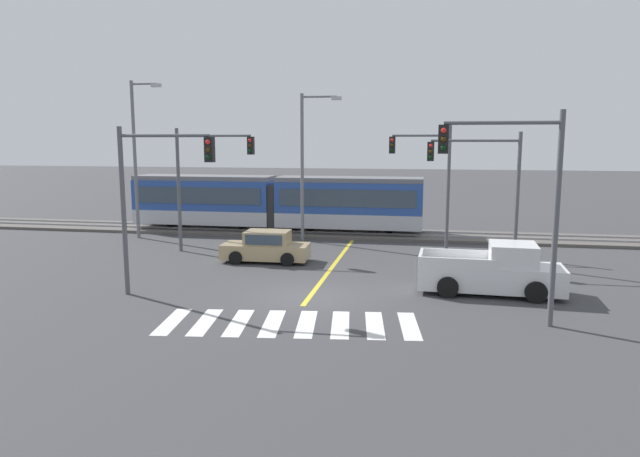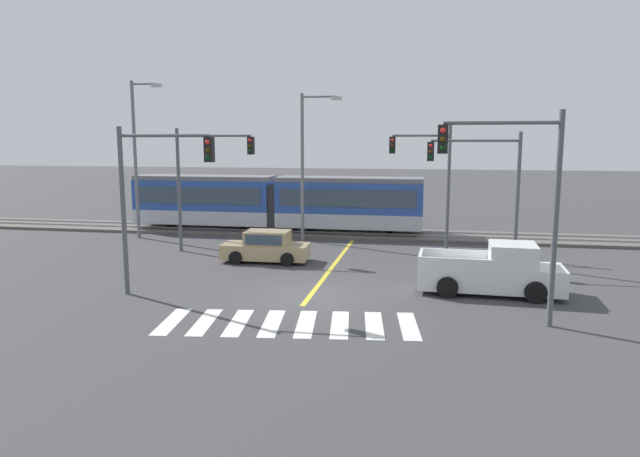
{
  "view_description": "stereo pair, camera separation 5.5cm",
  "coord_description": "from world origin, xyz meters",
  "px_view_note": "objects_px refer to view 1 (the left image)",
  "views": [
    {
      "loc": [
        4.24,
        -20.52,
        5.84
      ],
      "look_at": [
        -0.83,
        6.51,
        1.6
      ],
      "focal_mm": 32.0,
      "sensor_mm": 36.0,
      "label": 1
    },
    {
      "loc": [
        4.3,
        -20.51,
        5.84
      ],
      "look_at": [
        -0.83,
        6.51,
        1.6
      ],
      "focal_mm": 32.0,
      "sensor_mm": 36.0,
      "label": 2
    }
  ],
  "objects_px": {
    "traffic_light_mid_left": "(203,170)",
    "street_lamp_west": "(137,151)",
    "light_rail_tram": "(276,201)",
    "street_lamp_centre": "(306,158)",
    "traffic_light_near_right": "(518,186)",
    "traffic_light_near_left": "(152,185)",
    "pickup_truck": "(494,272)",
    "sedan_crossing": "(266,247)",
    "traffic_light_mid_right": "(487,177)",
    "traffic_light_far_right": "(429,170)"
  },
  "relations": [
    {
      "from": "sedan_crossing",
      "to": "traffic_light_near_left",
      "type": "distance_m",
      "value": 7.99
    },
    {
      "from": "light_rail_tram",
      "to": "traffic_light_mid_left",
      "type": "bearing_deg",
      "value": -106.26
    },
    {
      "from": "traffic_light_mid_right",
      "to": "street_lamp_centre",
      "type": "bearing_deg",
      "value": 152.84
    },
    {
      "from": "traffic_light_mid_left",
      "to": "traffic_light_far_right",
      "type": "bearing_deg",
      "value": 13.98
    },
    {
      "from": "sedan_crossing",
      "to": "traffic_light_mid_left",
      "type": "height_order",
      "value": "traffic_light_mid_left"
    },
    {
      "from": "traffic_light_near_right",
      "to": "traffic_light_near_left",
      "type": "distance_m",
      "value": 12.85
    },
    {
      "from": "traffic_light_near_right",
      "to": "traffic_light_mid_left",
      "type": "xyz_separation_m",
      "value": [
        -14.26,
        9.57,
        -0.14
      ]
    },
    {
      "from": "sedan_crossing",
      "to": "traffic_light_mid_left",
      "type": "bearing_deg",
      "value": 155.46
    },
    {
      "from": "traffic_light_near_left",
      "to": "street_lamp_west",
      "type": "bearing_deg",
      "value": 120.3
    },
    {
      "from": "traffic_light_mid_left",
      "to": "traffic_light_mid_right",
      "type": "bearing_deg",
      "value": -2.48
    },
    {
      "from": "sedan_crossing",
      "to": "street_lamp_centre",
      "type": "bearing_deg",
      "value": 83.32
    },
    {
      "from": "traffic_light_near_left",
      "to": "traffic_light_far_right",
      "type": "relative_size",
      "value": 0.95
    },
    {
      "from": "traffic_light_far_right",
      "to": "sedan_crossing",
      "type": "bearing_deg",
      "value": -149.06
    },
    {
      "from": "traffic_light_mid_right",
      "to": "traffic_light_mid_left",
      "type": "xyz_separation_m",
      "value": [
        -14.18,
        0.61,
        0.15
      ]
    },
    {
      "from": "light_rail_tram",
      "to": "traffic_light_far_right",
      "type": "height_order",
      "value": "traffic_light_far_right"
    },
    {
      "from": "light_rail_tram",
      "to": "traffic_light_near_right",
      "type": "bearing_deg",
      "value": -53.37
    },
    {
      "from": "traffic_light_far_right",
      "to": "street_lamp_centre",
      "type": "height_order",
      "value": "street_lamp_centre"
    },
    {
      "from": "pickup_truck",
      "to": "street_lamp_centre",
      "type": "distance_m",
      "value": 14.49
    },
    {
      "from": "traffic_light_near_left",
      "to": "street_lamp_centre",
      "type": "bearing_deg",
      "value": 76.45
    },
    {
      "from": "pickup_truck",
      "to": "street_lamp_west",
      "type": "bearing_deg",
      "value": 154.63
    },
    {
      "from": "street_lamp_west",
      "to": "street_lamp_centre",
      "type": "relative_size",
      "value": 1.1
    },
    {
      "from": "pickup_truck",
      "to": "traffic_light_near_right",
      "type": "height_order",
      "value": "traffic_light_near_right"
    },
    {
      "from": "traffic_light_near_right",
      "to": "traffic_light_mid_left",
      "type": "bearing_deg",
      "value": 146.13
    },
    {
      "from": "sedan_crossing",
      "to": "street_lamp_centre",
      "type": "distance_m",
      "value": 7.4
    },
    {
      "from": "light_rail_tram",
      "to": "traffic_light_mid_right",
      "type": "bearing_deg",
      "value": -31.7
    },
    {
      "from": "light_rail_tram",
      "to": "sedan_crossing",
      "type": "relative_size",
      "value": 4.35
    },
    {
      "from": "traffic_light_near_left",
      "to": "street_lamp_centre",
      "type": "xyz_separation_m",
      "value": [
        3.09,
        12.83,
        0.62
      ]
    },
    {
      "from": "sedan_crossing",
      "to": "traffic_light_near_right",
      "type": "xyz_separation_m",
      "value": [
        10.42,
        -7.82,
        3.77
      ]
    },
    {
      "from": "pickup_truck",
      "to": "street_lamp_centre",
      "type": "height_order",
      "value": "street_lamp_centre"
    },
    {
      "from": "street_lamp_west",
      "to": "street_lamp_centre",
      "type": "xyz_separation_m",
      "value": [
        10.1,
        0.84,
        -0.36
      ]
    },
    {
      "from": "traffic_light_near_left",
      "to": "traffic_light_mid_right",
      "type": "xyz_separation_m",
      "value": [
        12.72,
        7.89,
        -0.06
      ]
    },
    {
      "from": "street_lamp_centre",
      "to": "traffic_light_near_right",
      "type": "bearing_deg",
      "value": -55.07
    },
    {
      "from": "light_rail_tram",
      "to": "traffic_light_far_right",
      "type": "bearing_deg",
      "value": -22.78
    },
    {
      "from": "traffic_light_near_left",
      "to": "traffic_light_mid_right",
      "type": "distance_m",
      "value": 14.97
    },
    {
      "from": "traffic_light_near_left",
      "to": "traffic_light_mid_left",
      "type": "distance_m",
      "value": 8.63
    },
    {
      "from": "sedan_crossing",
      "to": "traffic_light_mid_right",
      "type": "distance_m",
      "value": 10.97
    },
    {
      "from": "traffic_light_mid_right",
      "to": "light_rail_tram",
      "type": "bearing_deg",
      "value": 148.3
    },
    {
      "from": "pickup_truck",
      "to": "traffic_light_mid_left",
      "type": "relative_size",
      "value": 0.84
    },
    {
      "from": "traffic_light_near_right",
      "to": "street_lamp_west",
      "type": "bearing_deg",
      "value": 146.6
    },
    {
      "from": "traffic_light_mid_right",
      "to": "street_lamp_west",
      "type": "relative_size",
      "value": 0.67
    },
    {
      "from": "pickup_truck",
      "to": "traffic_light_far_right",
      "type": "relative_size",
      "value": 0.82
    },
    {
      "from": "street_lamp_west",
      "to": "traffic_light_mid_left",
      "type": "bearing_deg",
      "value": -32.17
    },
    {
      "from": "traffic_light_near_right",
      "to": "traffic_light_near_left",
      "type": "relative_size",
      "value": 1.06
    },
    {
      "from": "street_lamp_centre",
      "to": "traffic_light_far_right",
      "type": "bearing_deg",
      "value": -11.58
    },
    {
      "from": "traffic_light_mid_right",
      "to": "traffic_light_mid_left",
      "type": "bearing_deg",
      "value": 177.52
    },
    {
      "from": "light_rail_tram",
      "to": "street_lamp_centre",
      "type": "distance_m",
      "value": 4.58
    },
    {
      "from": "traffic_light_near_left",
      "to": "sedan_crossing",
      "type": "bearing_deg",
      "value": 70.59
    },
    {
      "from": "light_rail_tram",
      "to": "street_lamp_centre",
      "type": "relative_size",
      "value": 2.17
    },
    {
      "from": "traffic_light_mid_left",
      "to": "street_lamp_west",
      "type": "bearing_deg",
      "value": 147.83
    },
    {
      "from": "traffic_light_mid_right",
      "to": "street_lamp_centre",
      "type": "distance_m",
      "value": 10.84
    }
  ]
}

